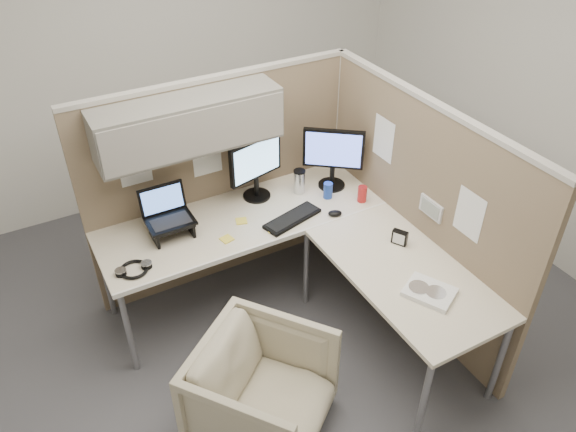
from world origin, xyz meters
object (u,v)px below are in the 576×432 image
monitor_left (256,164)px  desk (300,244)px  office_chair (262,388)px  keyboard (292,219)px

monitor_left → desk: bearing=-101.7°
office_chair → keyboard: 1.18m
monitor_left → keyboard: size_ratio=1.09×
monitor_left → office_chair: bearing=-129.8°
desk → keyboard: size_ratio=4.67×
monitor_left → keyboard: (0.08, -0.38, -0.26)m
office_chair → monitor_left: (0.60, 1.26, 0.64)m
office_chair → monitor_left: size_ratio=1.55×
keyboard → office_chair: bearing=-142.4°
desk → keyboard: keyboard is taller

